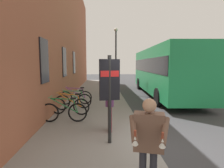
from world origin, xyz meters
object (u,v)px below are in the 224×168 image
Objects in this scene: bicycle_leaning_wall at (64,112)px; bicycle_far_end at (74,101)px; transit_info_sign at (110,85)px; street_lamp at (116,54)px; city_bus at (163,69)px; pedestrian_crossing_street at (110,99)px; bicycle_mid_rack at (70,106)px; tourist_with_hotdogs at (149,138)px; bicycle_under_window at (76,97)px.

bicycle_leaning_wall is 1.95m from bicycle_far_end.
street_lamp reaches higher than transit_info_sign.
pedestrian_crossing_street is at bearing 149.91° from city_bus.
tourist_with_hotdogs reaches higher than bicycle_mid_rack.
pedestrian_crossing_street is 3.00m from tourist_with_hotdogs.
bicycle_far_end is at bearing 125.87° from city_bus.
tourist_with_hotdogs is at bearing -160.54° from bicycle_far_end.
pedestrian_crossing_street is (-7.15, 4.14, -0.73)m from city_bus.
street_lamp is at bearing -23.63° from bicycle_far_end.
street_lamp reaches higher than pedestrian_crossing_street.
transit_info_sign reaches higher than tourist_with_hotdogs.
bicycle_mid_rack is 2.72m from pedestrian_crossing_street.
pedestrian_crossing_street reaches higher than bicycle_mid_rack.
bicycle_mid_rack is 1.02× the size of bicycle_far_end.
transit_info_sign reaches higher than bicycle_under_window.
bicycle_under_window is at bearing 118.09° from city_bus.
bicycle_under_window is at bearing 151.03° from street_lamp.
bicycle_leaning_wall is at bearing 179.94° from bicycle_under_window.
tourist_with_hotdogs is (-7.00, -2.17, 0.62)m from bicycle_under_window.
tourist_with_hotdogs is (-2.96, -0.49, -0.06)m from pedestrian_crossing_street.
pedestrian_crossing_street is 8.85m from street_lamp.
bicycle_far_end is (1.94, -0.07, 0.00)m from bicycle_leaning_wall.
bicycle_leaning_wall is at bearing 161.51° from street_lamp.
bicycle_leaning_wall is 0.17× the size of city_bus.
bicycle_leaning_wall is 1.01× the size of pedestrian_crossing_street.
transit_info_sign reaches higher than bicycle_mid_rack.
city_bus is 8.29m from pedestrian_crossing_street.
pedestrian_crossing_street reaches higher than bicycle_leaning_wall.
street_lamp is (1.45, 3.30, 1.15)m from city_bus.
transit_info_sign is at bearing -157.73° from bicycle_far_end.
transit_info_sign is 2.25m from tourist_with_hotdogs.
bicycle_mid_rack is 0.93m from bicycle_far_end.
bicycle_far_end is 6.34m from tourist_with_hotdogs.
pedestrian_crossing_street reaches higher than bicycle_far_end.
tourist_with_hotdogs is (-5.95, -2.10, 0.62)m from bicycle_far_end.
bicycle_leaning_wall and bicycle_mid_rack have the same top height.
transit_info_sign reaches higher than bicycle_leaning_wall.
bicycle_leaning_wall is 0.74× the size of transit_info_sign.
city_bus is 6.06× the size of pedestrian_crossing_street.
bicycle_leaning_wall is 2.09m from pedestrian_crossing_street.
pedestrian_crossing_street is at bearing -121.67° from bicycle_leaning_wall.
bicycle_under_window is 5.81m from street_lamp.
bicycle_far_end is 0.71× the size of transit_info_sign.
street_lamp is at bearing -5.35° from transit_info_sign.
city_bus is (3.11, -5.83, 1.41)m from bicycle_under_window.
bicycle_leaning_wall is at bearing 40.93° from transit_info_sign.
pedestrian_crossing_street is at bearing 174.41° from street_lamp.
pedestrian_crossing_street is at bearing -157.38° from bicycle_under_window.
bicycle_far_end is 0.97× the size of bicycle_under_window.
bicycle_under_window is 1.08× the size of tourist_with_hotdogs.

